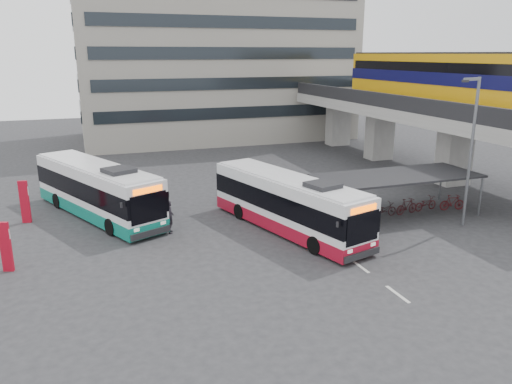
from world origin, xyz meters
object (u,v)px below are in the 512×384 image
object	(u,v)px
pedestrian	(170,217)
lamp_post	(471,144)
bus_teal	(97,190)
bus_main	(288,204)

from	to	relation	value
pedestrian	lamp_post	world-z (taller)	lamp_post
bus_teal	lamp_post	distance (m)	21.80
bus_teal	pedestrian	bearing A→B (deg)	-75.87
lamp_post	bus_main	bearing A→B (deg)	151.70
bus_main	lamp_post	world-z (taller)	lamp_post
bus_main	lamp_post	xyz separation A→B (m)	(9.78, -2.68, 3.24)
bus_main	pedestrian	xyz separation A→B (m)	(-6.29, 1.72, -0.62)
bus_main	lamp_post	bearing A→B (deg)	-31.19
lamp_post	pedestrian	bearing A→B (deg)	151.72
bus_main	bus_teal	world-z (taller)	bus_teal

